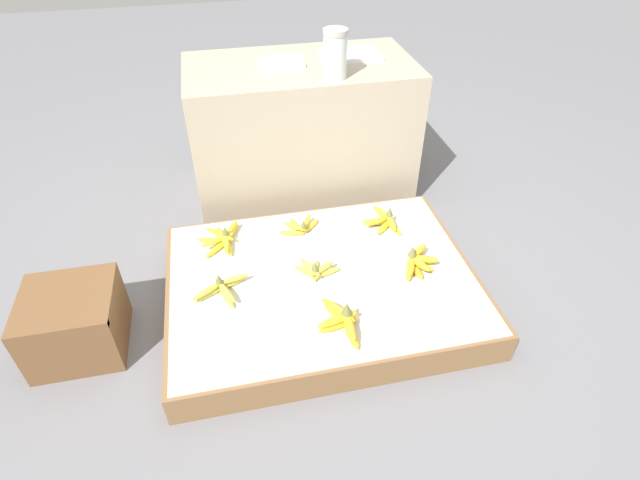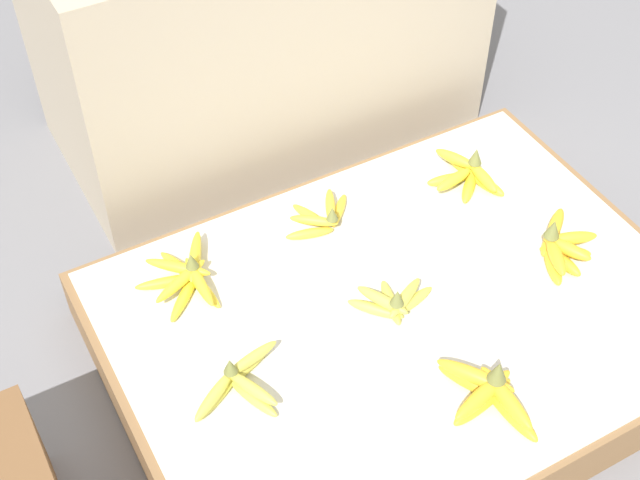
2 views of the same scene
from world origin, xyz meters
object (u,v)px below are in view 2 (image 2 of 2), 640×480
banana_bunch_middle_midleft (393,302)px  banana_bunch_middle_midright (560,246)px  banana_bunch_middle_left (238,383)px  banana_bunch_back_midleft (322,217)px  banana_bunch_front_midleft (489,393)px  banana_bunch_back_midright (466,174)px  banana_bunch_back_left (188,275)px

banana_bunch_middle_midleft → banana_bunch_middle_midright: 0.42m
banana_bunch_middle_midright → banana_bunch_middle_left: bearing=178.5°
banana_bunch_middle_midleft → banana_bunch_back_midleft: size_ratio=0.95×
banana_bunch_front_midleft → banana_bunch_middle_left: size_ratio=1.07×
banana_bunch_middle_left → banana_bunch_middle_midright: 0.80m
banana_bunch_middle_midright → banana_bunch_back_midleft: banana_bunch_middle_midright is taller
banana_bunch_back_midleft → banana_bunch_middle_left: bearing=-138.5°
banana_bunch_middle_midright → banana_bunch_middle_midleft: bearing=173.5°
banana_bunch_middle_midleft → banana_bunch_middle_midright: bearing=-6.5°
banana_bunch_middle_midright → banana_bunch_back_midright: (-0.04, 0.30, -0.00)m
banana_bunch_front_midleft → banana_bunch_middle_midleft: size_ratio=1.26×
banana_bunch_back_midleft → banana_bunch_front_midleft: bearing=-85.8°
banana_bunch_front_midleft → banana_bunch_middle_midleft: (-0.04, 0.29, -0.01)m
banana_bunch_middle_left → banana_bunch_back_left: 0.31m
banana_bunch_middle_left → banana_bunch_middle_midleft: (0.38, 0.03, 0.00)m
banana_bunch_front_midleft → banana_bunch_middle_midright: bearing=32.6°
banana_bunch_back_midright → banana_bunch_middle_midright: bearing=-81.7°
banana_bunch_back_left → banana_bunch_back_midright: banana_bunch_back_midright is taller
banana_bunch_middle_midright → banana_bunch_back_midright: banana_bunch_middle_midright is taller
banana_bunch_back_midleft → banana_bunch_middle_midright: bearing=-39.6°
banana_bunch_front_midleft → banana_bunch_middle_midright: banana_bunch_front_midleft is taller
banana_bunch_front_midleft → banana_bunch_middle_midleft: 0.29m
banana_bunch_front_midleft → banana_bunch_back_left: size_ratio=1.04×
banana_bunch_back_left → banana_bunch_back_midleft: bearing=2.6°
banana_bunch_middle_midleft → banana_bunch_back_midright: banana_bunch_back_midright is taller
banana_bunch_back_midright → banana_bunch_middle_midleft: bearing=-145.4°
banana_bunch_middle_midleft → banana_bunch_back_midright: bearing=34.6°
banana_bunch_front_midleft → banana_bunch_back_midright: banana_bunch_front_midleft is taller
banana_bunch_middle_left → banana_bunch_back_left: (0.03, 0.31, -0.00)m
banana_bunch_front_midleft → banana_bunch_back_midright: 0.64m
banana_bunch_back_midleft → banana_bunch_middle_midleft: bearing=-88.6°
banana_bunch_middle_left → banana_bunch_back_midright: size_ratio=1.12×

